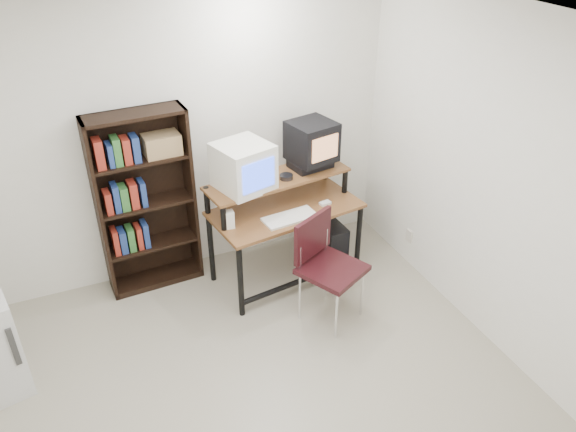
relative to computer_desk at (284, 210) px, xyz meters
name	(u,v)px	position (x,y,z in m)	size (l,w,h in m)	color
floor	(260,414)	(-0.81, -1.45, -0.71)	(4.00, 4.00, 0.01)	#B0A992
ceiling	(246,40)	(-0.81, -1.45, 1.90)	(4.00, 4.00, 0.01)	white
back_wall	(174,140)	(-0.81, 0.55, 0.60)	(4.00, 0.01, 2.60)	white
right_wall	(518,199)	(1.19, -1.45, 0.60)	(0.01, 4.00, 2.60)	white
computer_desk	(284,210)	(0.00, 0.00, 0.00)	(1.41, 0.84, 0.98)	brown
crt_monitor	(243,167)	(-0.35, 0.06, 0.47)	(0.52, 0.52, 0.40)	white
vcr	(310,164)	(0.34, 0.18, 0.31)	(0.36, 0.26, 0.08)	black
crt_tv	(312,141)	(0.36, 0.20, 0.53)	(0.45, 0.44, 0.36)	black
cd_spindle	(286,177)	(0.04, 0.05, 0.29)	(0.12, 0.12, 0.05)	#26262B
keyboard	(290,218)	(-0.03, -0.21, 0.04)	(0.47, 0.21, 0.04)	white
mousepad	(324,205)	(0.35, -0.10, 0.02)	(0.22, 0.18, 0.01)	black
mouse	(325,204)	(0.36, -0.10, 0.04)	(0.10, 0.06, 0.03)	white
desk_speaker	(229,220)	(-0.56, -0.13, 0.10)	(0.08, 0.07, 0.17)	white
pc_tower	(328,241)	(0.49, 0.05, -0.49)	(0.20, 0.45, 0.42)	black
school_chair	(325,258)	(0.08, -0.66, -0.12)	(0.62, 0.62, 0.93)	black
bookshelf	(145,200)	(-1.15, 0.40, 0.16)	(0.84, 0.32, 1.66)	black
wall_outlet	(409,236)	(1.18, -0.30, -0.40)	(0.02, 0.08, 0.12)	beige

